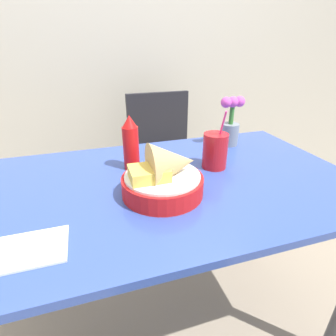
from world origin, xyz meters
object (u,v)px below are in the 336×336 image
object	(u,v)px
chair_far_window	(162,154)
food_basket	(165,176)
flower_vase	(231,124)
ketchup_bottle	(131,144)
drink_cup	(215,152)

from	to	relation	value
chair_far_window	food_basket	distance (m)	0.91
food_basket	flower_vase	xyz separation A→B (m)	(0.41, 0.33, 0.04)
flower_vase	ketchup_bottle	bearing A→B (deg)	-166.23
chair_far_window	flower_vase	size ratio (longest dim) A/B	4.18
chair_far_window	food_basket	size ratio (longest dim) A/B	3.63
ketchup_bottle	flower_vase	bearing A→B (deg)	13.77
chair_far_window	drink_cup	distance (m)	0.76
food_basket	chair_far_window	bearing A→B (deg)	74.64
chair_far_window	flower_vase	xyz separation A→B (m)	(0.18, -0.50, 0.33)
food_basket	ketchup_bottle	world-z (taller)	ketchup_bottle
drink_cup	ketchup_bottle	bearing A→B (deg)	164.39
chair_far_window	flower_vase	bearing A→B (deg)	-70.26
drink_cup	flower_vase	distance (m)	0.27
ketchup_bottle	drink_cup	distance (m)	0.31
chair_far_window	ketchup_bottle	xyz separation A→B (m)	(-0.30, -0.62, 0.33)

